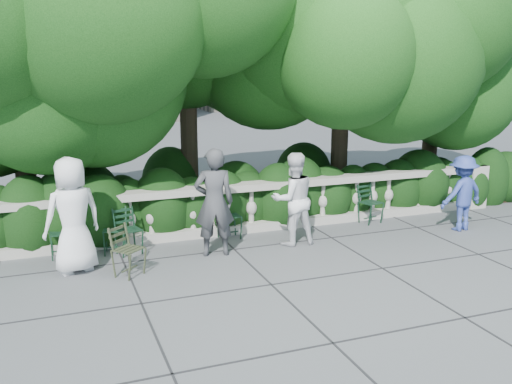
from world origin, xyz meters
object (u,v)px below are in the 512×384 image
object	(u,v)px
chair_f	(375,224)
chair_weathered	(137,277)
chair_b	(64,260)
chair_d	(232,240)
person_older_blue	(462,193)
person_casual_man	(293,199)
chair_c	(116,256)
person_businessman	(73,215)
chair_a	(133,256)
person_woman_grey	(214,202)

from	to	relation	value
chair_f	chair_weathered	size ratio (longest dim) A/B	1.00
chair_b	chair_weathered	size ratio (longest dim) A/B	1.00
chair_d	chair_f	bearing A→B (deg)	-3.31
chair_weathered	person_older_blue	distance (m)	6.67
person_casual_man	person_older_blue	bearing A→B (deg)	174.19
chair_b	chair_c	xyz separation A→B (m)	(0.87, -0.11, 0.00)
chair_b	person_businessman	world-z (taller)	person_businessman
chair_a	person_woman_grey	xyz separation A→B (m)	(1.38, -0.44, 0.96)
person_woman_grey	person_older_blue	world-z (taller)	person_woman_grey
person_casual_man	person_older_blue	size ratio (longest dim) A/B	1.13
chair_f	chair_weathered	world-z (taller)	same
chair_a	chair_weathered	bearing A→B (deg)	-111.80
chair_c	person_businessman	bearing A→B (deg)	-130.23
chair_c	chair_d	world-z (taller)	same
person_woman_grey	person_businessman	bearing A→B (deg)	9.17
chair_d	person_woman_grey	bearing A→B (deg)	-131.64
chair_b	chair_weathered	xyz separation A→B (m)	(1.06, -1.27, 0.00)
chair_c	person_casual_man	xyz separation A→B (m)	(3.23, -0.47, 0.87)
chair_c	chair_weathered	size ratio (longest dim) A/B	1.00
chair_a	chair_b	distance (m)	1.18
chair_b	chair_d	distance (m)	3.09
chair_a	person_businessman	size ratio (longest dim) A/B	0.44
chair_d	chair_f	distance (m)	3.17
person_businessman	person_casual_man	bearing A→B (deg)	162.65
chair_f	person_woman_grey	size ratio (longest dim) A/B	0.44
chair_f	chair_weathered	distance (m)	5.35
chair_b	person_older_blue	bearing A→B (deg)	-5.73
person_businessman	person_woman_grey	xyz separation A→B (m)	(2.37, -0.02, 0.01)
chair_b	chair_c	size ratio (longest dim) A/B	1.00
chair_b	chair_weathered	bearing A→B (deg)	-48.90
chair_d	chair_f	xyz separation A→B (m)	(3.17, -0.03, 0.00)
chair_c	person_casual_man	bearing A→B (deg)	4.00
chair_f	chair_weathered	bearing A→B (deg)	-179.65
chair_a	person_older_blue	world-z (taller)	person_older_blue
chair_d	chair_f	size ratio (longest dim) A/B	1.00
chair_a	chair_weathered	xyz separation A→B (m)	(-0.10, -1.05, 0.00)
chair_a	chair_b	size ratio (longest dim) A/B	1.00
chair_weathered	person_older_blue	xyz separation A→B (m)	(6.62, 0.32, 0.77)
person_businessman	person_casual_man	world-z (taller)	person_businessman
chair_c	chair_weathered	xyz separation A→B (m)	(0.19, -1.16, 0.00)
chair_c	person_businessman	size ratio (longest dim) A/B	0.44
person_older_blue	person_woman_grey	bearing A→B (deg)	-9.27
chair_weathered	chair_b	bearing A→B (deg)	89.84
person_older_blue	person_casual_man	bearing A→B (deg)	-11.87
person_woman_grey	chair_f	bearing A→B (deg)	-160.55
chair_a	person_casual_man	distance (m)	3.08
chair_d	chair_c	bearing A→B (deg)	-179.45
chair_d	person_older_blue	world-z (taller)	person_older_blue
chair_c	person_businessman	xyz separation A→B (m)	(-0.69, -0.53, 0.95)
chair_f	chair_d	bearing A→B (deg)	166.22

